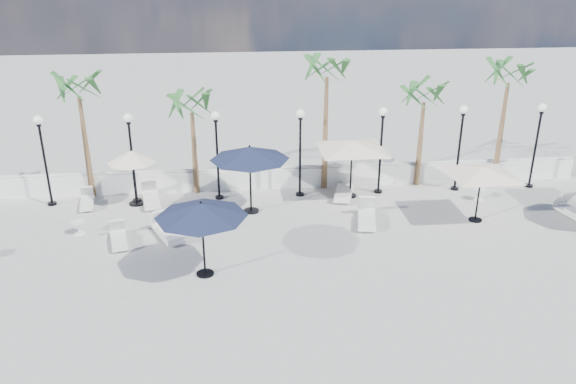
{
  "coord_description": "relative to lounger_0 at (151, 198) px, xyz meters",
  "views": [
    {
      "loc": [
        -2.74,
        -16.04,
        9.39
      ],
      "look_at": [
        -0.84,
        3.26,
        1.5
      ],
      "focal_mm": 35.0,
      "sensor_mm": 36.0,
      "label": 1
    }
  ],
  "objects": [
    {
      "name": "balustrade",
      "position": [
        6.36,
        1.28,
        0.21
      ],
      "size": [
        26.0,
        0.3,
        1.01
      ],
      "color": "silver",
      "rests_on": "ground"
    },
    {
      "name": "lounger_1",
      "position": [
        1.02,
        -3.27,
        0.0
      ],
      "size": [
        1.43,
        2.11,
        0.76
      ],
      "rotation": [
        0.0,
        0.0,
        0.43
      ],
      "color": "silver",
      "rests_on": "ground"
    },
    {
      "name": "side_table_1",
      "position": [
        -2.3,
        -2.69,
        0.05
      ],
      "size": [
        0.52,
        0.52,
        0.51
      ],
      "color": "silver",
      "rests_on": "ground"
    },
    {
      "name": "lounger_3",
      "position": [
        -0.7,
        -3.61,
        -0.04
      ],
      "size": [
        0.92,
        1.77,
        0.63
      ],
      "rotation": [
        0.0,
        0.0,
        0.24
      ],
      "color": "silver",
      "rests_on": "ground"
    },
    {
      "name": "ground",
      "position": [
        6.36,
        -6.22,
        -0.25
      ],
      "size": [
        100.0,
        100.0,
        0.0
      ],
      "primitive_type": "plane",
      "color": "#989893",
      "rests_on": "ground"
    },
    {
      "name": "lamppost_4",
      "position": [
        9.86,
        0.28,
        2.24
      ],
      "size": [
        0.36,
        0.36,
        3.84
      ],
      "color": "black",
      "rests_on": "ground"
    },
    {
      "name": "lounger_4",
      "position": [
        8.63,
        -2.78,
        0.01
      ],
      "size": [
        1.1,
        2.16,
        0.78
      ],
      "rotation": [
        0.0,
        0.0,
        -0.22
      ],
      "color": "silver",
      "rests_on": "ground"
    },
    {
      "name": "parasol_navy_left",
      "position": [
        2.5,
        -6.14,
        2.04
      ],
      "size": [
        2.95,
        2.95,
        2.6
      ],
      "color": "black",
      "rests_on": "ground"
    },
    {
      "name": "palm_0",
      "position": [
        -2.64,
        1.08,
        4.28
      ],
      "size": [
        2.6,
        2.6,
        5.5
      ],
      "color": "brown",
      "rests_on": "ground"
    },
    {
      "name": "lamppost_0",
      "position": [
        -4.14,
        0.28,
        2.24
      ],
      "size": [
        0.36,
        0.36,
        3.84
      ],
      "color": "black",
      "rests_on": "ground"
    },
    {
      "name": "lamppost_6",
      "position": [
        16.86,
        0.28,
        2.24
      ],
      "size": [
        0.36,
        0.36,
        3.84
      ],
      "color": "black",
      "rests_on": "ground"
    },
    {
      "name": "palm_4",
      "position": [
        15.56,
        1.08,
        4.47
      ],
      "size": [
        2.6,
        2.6,
        5.7
      ],
      "color": "brown",
      "rests_on": "ground"
    },
    {
      "name": "lounger_0",
      "position": [
        0.0,
        0.0,
        0.0
      ],
      "size": [
        1.04,
        2.1,
        0.75
      ],
      "rotation": [
        0.0,
        0.0,
        0.2
      ],
      "color": "silver",
      "rests_on": "ground"
    },
    {
      "name": "lamppost_2",
      "position": [
        2.86,
        0.28,
        2.24
      ],
      "size": [
        0.36,
        0.36,
        3.84
      ],
      "color": "black",
      "rests_on": "ground"
    },
    {
      "name": "side_table_2",
      "position": [
        13.96,
        -0.99,
        0.06
      ],
      "size": [
        0.54,
        0.54,
        0.53
      ],
      "color": "silver",
      "rests_on": "ground"
    },
    {
      "name": "parasol_cream_sq_a",
      "position": [
        8.54,
        -0.02,
        2.25
      ],
      "size": [
        5.51,
        5.51,
        2.7
      ],
      "color": "black",
      "rests_on": "ground"
    },
    {
      "name": "lounger_5",
      "position": [
        8.26,
        0.0,
        0.02
      ],
      "size": [
        1.24,
        2.26,
        0.81
      ],
      "rotation": [
        0.0,
        0.0,
        -0.27
      ],
      "color": "silver",
      "rests_on": "ground"
    },
    {
      "name": "palm_3",
      "position": [
        11.86,
        1.08,
        3.7
      ],
      "size": [
        2.6,
        2.6,
        4.9
      ],
      "color": "brown",
      "rests_on": "ground"
    },
    {
      "name": "lamppost_3",
      "position": [
        6.36,
        0.28,
        2.24
      ],
      "size": [
        0.36,
        0.36,
        3.84
      ],
      "color": "black",
      "rests_on": "ground"
    },
    {
      "name": "parasol_cream_sq_b",
      "position": [
        12.96,
        -2.99,
        2.0
      ],
      "size": [
        4.87,
        4.87,
        2.44
      ],
      "color": "black",
      "rests_on": "ground"
    },
    {
      "name": "palm_1",
      "position": [
        1.86,
        1.08,
        3.5
      ],
      "size": [
        2.6,
        2.6,
        4.7
      ],
      "color": "brown",
      "rests_on": "ground"
    },
    {
      "name": "palm_2",
      "position": [
        7.56,
        1.08,
        4.86
      ],
      "size": [
        2.6,
        2.6,
        6.1
      ],
      "color": "brown",
      "rests_on": "ground"
    },
    {
      "name": "lounger_2",
      "position": [
        -2.63,
        -0.0,
        -0.05
      ],
      "size": [
        0.81,
        1.7,
        0.61
      ],
      "rotation": [
        0.0,
        0.0,
        0.18
      ],
      "color": "silver",
      "rests_on": "ground"
    },
    {
      "name": "lamppost_1",
      "position": [
        -0.64,
        0.28,
        2.24
      ],
      "size": [
        0.36,
        0.36,
        3.84
      ],
      "color": "black",
      "rests_on": "ground"
    },
    {
      "name": "lamppost_5",
      "position": [
        13.36,
        0.28,
        2.24
      ],
      "size": [
        0.36,
        0.36,
        3.84
      ],
      "color": "black",
      "rests_on": "ground"
    },
    {
      "name": "parasol_cream_small",
      "position": [
        -0.61,
        -0.02,
        1.83
      ],
      "size": [
        1.98,
        1.98,
        2.44
      ],
      "color": "black",
      "rests_on": "ground"
    },
    {
      "name": "parasol_navy_mid",
      "position": [
        4.18,
        -1.26,
        2.25
      ],
      "size": [
        3.18,
        3.18,
        2.85
      ],
      "color": "black",
      "rests_on": "ground"
    }
  ]
}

